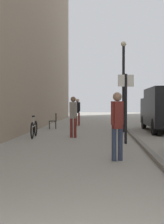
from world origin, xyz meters
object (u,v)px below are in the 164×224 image
pedestrian_main_foreground (73,114)px  cafe_chair_near_window (54,120)px  bicycle_leaning (34,129)px  pedestrian_mid_block (78,110)px  lamp_post (123,80)px  street_sign_post (126,102)px  pedestrian_far_crossing (117,121)px

pedestrian_main_foreground → cafe_chair_near_window: (-1.57, 4.51, -0.50)m
bicycle_leaning → pedestrian_main_foreground: bearing=-0.8°
pedestrian_mid_block → lamp_post: size_ratio=0.39×
street_sign_post → bicycle_leaning: size_ratio=1.47×
lamp_post → bicycle_leaning: (-4.11, -2.83, -2.34)m
pedestrian_mid_block → street_sign_post: size_ratio=0.71×
pedestrian_mid_block → cafe_chair_near_window: (-1.18, -2.79, -0.52)m
lamp_post → cafe_chair_near_window: lamp_post is taller
pedestrian_main_foreground → street_sign_post: (2.14, -1.87, 0.50)m
pedestrian_mid_block → bicycle_leaning: (-1.33, -7.41, -0.68)m
lamp_post → cafe_chair_near_window: bearing=155.6°
pedestrian_main_foreground → cafe_chair_near_window: pedestrian_main_foreground is taller
pedestrian_mid_block → pedestrian_far_crossing: pedestrian_mid_block is taller
street_sign_post → pedestrian_main_foreground: bearing=-51.2°
lamp_post → bicycle_leaning: 5.51m
pedestrian_mid_block → lamp_post: (2.78, -4.58, 1.66)m
pedestrian_main_foreground → cafe_chair_near_window: size_ratio=1.92×
pedestrian_mid_block → cafe_chair_near_window: size_ratio=1.96×
pedestrian_mid_block → bicycle_leaning: pedestrian_mid_block is taller
pedestrian_far_crossing → bicycle_leaning: 6.18m
pedestrian_main_foreground → lamp_post: bearing=66.8°
lamp_post → bicycle_leaning: size_ratio=2.69×
pedestrian_main_foreground → bicycle_leaning: size_ratio=1.02×
bicycle_leaning → cafe_chair_near_window: size_ratio=1.88×
cafe_chair_near_window → pedestrian_far_crossing: bearing=-174.3°
lamp_post → street_sign_post: bearing=-93.1°
street_sign_post → bicycle_leaning: (-3.87, 1.76, -1.16)m
pedestrian_mid_block → street_sign_post: 9.52m
pedestrian_main_foreground → bicycle_leaning: 1.85m
street_sign_post → cafe_chair_near_window: bearing=-69.9°
pedestrian_main_foreground → pedestrian_mid_block: (-0.39, 7.30, 0.02)m
pedestrian_far_crossing → lamp_post: (0.74, 7.97, 1.69)m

